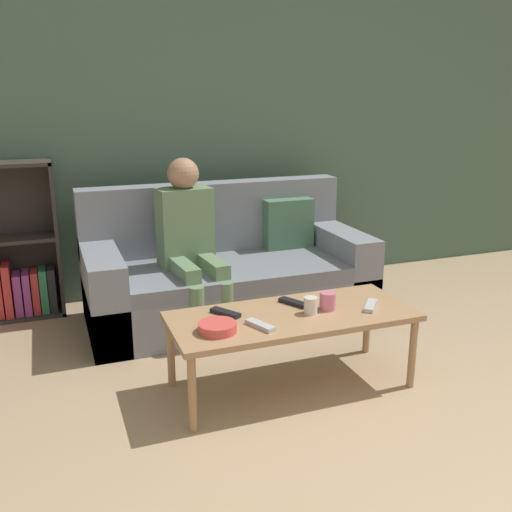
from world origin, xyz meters
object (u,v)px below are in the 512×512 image
object	(u,v)px
couch	(228,275)
cup_near	(311,305)
person_adult	(189,234)
tv_remote_0	(371,306)
coffee_table	(292,320)
tv_remote_1	(225,313)
tv_remote_3	(293,303)
cup_far	(328,301)
tv_remote_2	(260,325)
snack_bowl	(217,327)

from	to	relation	value
couch	cup_near	bearing A→B (deg)	-85.45
person_adult	tv_remote_0	bearing A→B (deg)	-61.60
coffee_table	cup_near	bearing A→B (deg)	-19.26
coffee_table	person_adult	distance (m)	1.07
coffee_table	tv_remote_1	xyz separation A→B (m)	(-0.33, 0.10, 0.05)
person_adult	tv_remote_3	bearing A→B (deg)	-73.79
person_adult	cup_far	size ratio (longest dim) A/B	11.88
person_adult	couch	bearing A→B (deg)	12.84
tv_remote_2	snack_bowl	xyz separation A→B (m)	(-0.21, 0.02, 0.01)
cup_far	tv_remote_1	xyz separation A→B (m)	(-0.52, 0.11, -0.04)
cup_near	tv_remote_2	size ratio (longest dim) A/B	0.50
person_adult	snack_bowl	xyz separation A→B (m)	(-0.14, -1.08, -0.19)
couch	cup_near	xyz separation A→B (m)	(0.09, -1.12, 0.17)
person_adult	tv_remote_3	xyz separation A→B (m)	(0.34, -0.88, -0.21)
coffee_table	snack_bowl	distance (m)	0.44
tv_remote_0	tv_remote_3	size ratio (longest dim) A/B	0.93
person_adult	cup_far	bearing A→B (deg)	-69.55
couch	tv_remote_1	bearing A→B (deg)	-108.29
tv_remote_1	tv_remote_3	xyz separation A→B (m)	(0.38, 0.01, 0.00)
tv_remote_1	tv_remote_3	bearing A→B (deg)	-30.53
coffee_table	snack_bowl	world-z (taller)	snack_bowl
coffee_table	tv_remote_3	distance (m)	0.14
cup_far	cup_near	bearing A→B (deg)	-168.90
tv_remote_3	snack_bowl	distance (m)	0.52
coffee_table	snack_bowl	size ratio (longest dim) A/B	6.82
cup_near	snack_bowl	world-z (taller)	cup_near
couch	tv_remote_0	bearing A→B (deg)	-70.00
person_adult	snack_bowl	world-z (taller)	person_adult
couch	coffee_table	bearing A→B (deg)	-89.96
tv_remote_1	tv_remote_2	size ratio (longest dim) A/B	0.96
cup_near	snack_bowl	xyz separation A→B (m)	(-0.51, -0.06, -0.02)
tv_remote_1	snack_bowl	world-z (taller)	snack_bowl
tv_remote_0	tv_remote_1	bearing A→B (deg)	-152.71
coffee_table	tv_remote_0	size ratio (longest dim) A/B	7.85
coffee_table	tv_remote_2	world-z (taller)	tv_remote_2
couch	coffee_table	xyz separation A→B (m)	(0.00, -1.09, 0.09)
tv_remote_0	snack_bowl	distance (m)	0.85
tv_remote_1	tv_remote_3	distance (m)	0.38
tv_remote_3	cup_near	bearing A→B (deg)	-107.08
tv_remote_0	tv_remote_1	xyz separation A→B (m)	(-0.75, 0.17, 0.00)
couch	cup_far	size ratio (longest dim) A/B	20.30
couch	person_adult	distance (m)	0.45
cup_near	tv_remote_1	xyz separation A→B (m)	(-0.41, 0.13, -0.03)
couch	coffee_table	distance (m)	1.09
cup_near	tv_remote_1	bearing A→B (deg)	162.06
coffee_table	tv_remote_3	bearing A→B (deg)	63.50
coffee_table	cup_near	xyz separation A→B (m)	(0.09, -0.03, 0.08)
cup_far	tv_remote_3	xyz separation A→B (m)	(-0.14, 0.13, -0.04)
person_adult	tv_remote_0	distance (m)	1.29
cup_near	cup_far	world-z (taller)	cup_far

